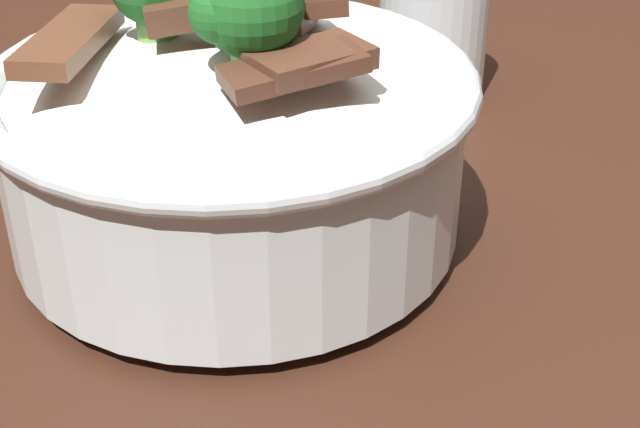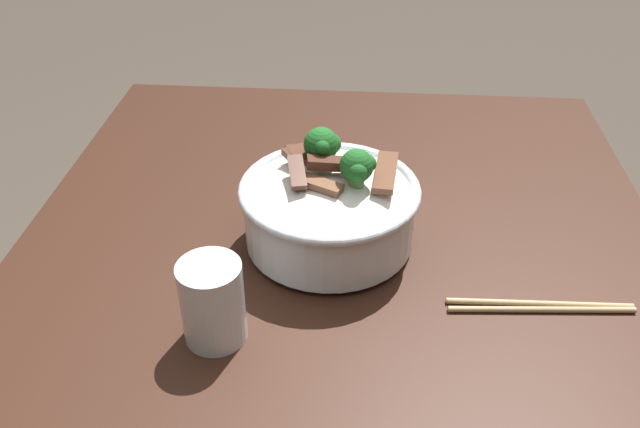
{
  "view_description": "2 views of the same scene",
  "coord_description": "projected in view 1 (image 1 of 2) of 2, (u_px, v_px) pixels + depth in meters",
  "views": [
    {
      "loc": [
        -0.52,
        -0.05,
        1.07
      ],
      "look_at": [
        -0.18,
        -0.05,
        0.86
      ],
      "focal_mm": 52.06,
      "sensor_mm": 36.0,
      "label": 1
    },
    {
      "loc": [
        0.52,
        0.03,
        1.34
      ],
      "look_at": [
        -0.1,
        -0.02,
        0.9
      ],
      "focal_mm": 37.2,
      "sensor_mm": 36.0,
      "label": 2
    }
  ],
  "objects": [
    {
      "name": "dining_table",
      "position": [
        240.0,
        265.0,
        0.63
      ],
      "size": [
        1.2,
        0.82,
        0.83
      ],
      "color": "#381E14",
      "rests_on": "ground"
    },
    {
      "name": "rice_bowl",
      "position": [
        232.0,
        127.0,
        0.42
      ],
      "size": [
        0.22,
        0.22,
        0.15
      ],
      "color": "silver",
      "rests_on": "dining_table"
    },
    {
      "name": "drinking_glass",
      "position": [
        432.0,
        34.0,
        0.57
      ],
      "size": [
        0.07,
        0.07,
        0.09
      ],
      "color": "white",
      "rests_on": "dining_table"
    }
  ]
}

